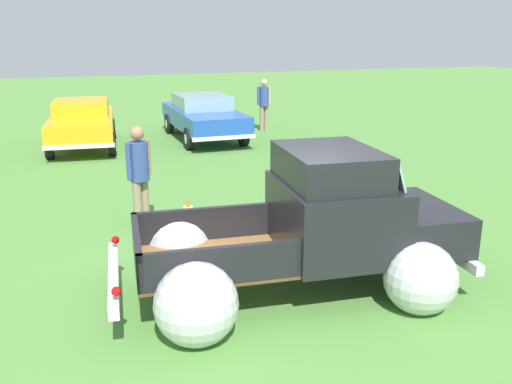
{
  "coord_description": "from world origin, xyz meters",
  "views": [
    {
      "loc": [
        -2.72,
        -6.11,
        3.34
      ],
      "look_at": [
        0.0,
        1.18,
        1.06
      ],
      "focal_mm": 38.12,
      "sensor_mm": 36.0,
      "label": 1
    }
  ],
  "objects_px": {
    "show_car_0": "(82,122)",
    "lane_cone_0": "(218,221)",
    "vintage_pickup_truck": "(315,235)",
    "spectator_0": "(139,171)",
    "show_car_1": "(203,115)",
    "spectator_1": "(264,101)",
    "lane_cone_1": "(188,215)"
  },
  "relations": [
    {
      "from": "vintage_pickup_truck",
      "to": "spectator_1",
      "type": "xyz_separation_m",
      "value": [
        3.85,
        11.75,
        0.29
      ]
    },
    {
      "from": "spectator_1",
      "to": "lane_cone_1",
      "type": "height_order",
      "value": "spectator_1"
    },
    {
      "from": "vintage_pickup_truck",
      "to": "show_car_1",
      "type": "xyz_separation_m",
      "value": [
        1.45,
        11.01,
        0.03
      ]
    },
    {
      "from": "vintage_pickup_truck",
      "to": "show_car_0",
      "type": "bearing_deg",
      "value": 108.22
    },
    {
      "from": "vintage_pickup_truck",
      "to": "spectator_0",
      "type": "height_order",
      "value": "vintage_pickup_truck"
    },
    {
      "from": "vintage_pickup_truck",
      "to": "lane_cone_1",
      "type": "height_order",
      "value": "vintage_pickup_truck"
    },
    {
      "from": "vintage_pickup_truck",
      "to": "lane_cone_1",
      "type": "distance_m",
      "value": 2.96
    },
    {
      "from": "vintage_pickup_truck",
      "to": "spectator_0",
      "type": "relative_size",
      "value": 2.61
    },
    {
      "from": "spectator_0",
      "to": "lane_cone_0",
      "type": "bearing_deg",
      "value": 17.17
    },
    {
      "from": "vintage_pickup_truck",
      "to": "show_car_1",
      "type": "relative_size",
      "value": 1.03
    },
    {
      "from": "spectator_0",
      "to": "spectator_1",
      "type": "relative_size",
      "value": 1.01
    },
    {
      "from": "show_car_0",
      "to": "show_car_1",
      "type": "distance_m",
      "value": 3.78
    },
    {
      "from": "vintage_pickup_truck",
      "to": "spectator_1",
      "type": "height_order",
      "value": "vintage_pickup_truck"
    },
    {
      "from": "lane_cone_0",
      "to": "spectator_1",
      "type": "bearing_deg",
      "value": 64.5
    },
    {
      "from": "spectator_0",
      "to": "show_car_1",
      "type": "bearing_deg",
      "value": 123.85
    },
    {
      "from": "spectator_0",
      "to": "spectator_1",
      "type": "height_order",
      "value": "spectator_0"
    },
    {
      "from": "show_car_0",
      "to": "lane_cone_1",
      "type": "relative_size",
      "value": 6.92
    },
    {
      "from": "show_car_0",
      "to": "spectator_1",
      "type": "height_order",
      "value": "spectator_1"
    },
    {
      "from": "spectator_0",
      "to": "lane_cone_1",
      "type": "distance_m",
      "value": 1.13
    },
    {
      "from": "lane_cone_0",
      "to": "spectator_0",
      "type": "bearing_deg",
      "value": 140.79
    },
    {
      "from": "show_car_0",
      "to": "lane_cone_1",
      "type": "bearing_deg",
      "value": 14.96
    },
    {
      "from": "show_car_1",
      "to": "spectator_0",
      "type": "relative_size",
      "value": 2.55
    },
    {
      "from": "lane_cone_0",
      "to": "show_car_1",
      "type": "bearing_deg",
      "value": 76.29
    },
    {
      "from": "lane_cone_0",
      "to": "vintage_pickup_truck",
      "type": "bearing_deg",
      "value": -72.7
    },
    {
      "from": "spectator_1",
      "to": "lane_cone_1",
      "type": "bearing_deg",
      "value": 143.1
    },
    {
      "from": "vintage_pickup_truck",
      "to": "lane_cone_0",
      "type": "height_order",
      "value": "vintage_pickup_truck"
    },
    {
      "from": "spectator_0",
      "to": "lane_cone_0",
      "type": "xyz_separation_m",
      "value": [
        1.12,
        -0.92,
        -0.75
      ]
    },
    {
      "from": "show_car_1",
      "to": "lane_cone_0",
      "type": "relative_size",
      "value": 7.42
    },
    {
      "from": "show_car_0",
      "to": "lane_cone_0",
      "type": "xyz_separation_m",
      "value": [
        1.63,
        -8.68,
        -0.47
      ]
    },
    {
      "from": "show_car_0",
      "to": "show_car_1",
      "type": "bearing_deg",
      "value": 97.9
    },
    {
      "from": "show_car_0",
      "to": "spectator_1",
      "type": "bearing_deg",
      "value": 104.12
    },
    {
      "from": "spectator_0",
      "to": "vintage_pickup_truck",
      "type": "bearing_deg",
      "value": -3.62
    }
  ]
}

